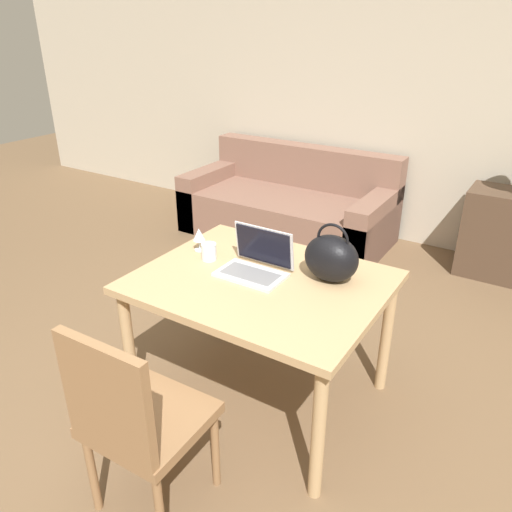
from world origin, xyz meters
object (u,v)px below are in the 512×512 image
(laptop, at_px, (257,261))
(drinking_glass, at_px, (209,252))
(couch, at_px, (289,207))
(wine_glass, at_px, (199,235))
(chair, at_px, (135,417))
(handbag, at_px, (331,258))

(laptop, xyz_separation_m, drinking_glass, (-0.30, -0.02, -0.02))
(couch, height_order, laptop, laptop)
(wine_glass, bearing_deg, chair, -65.90)
(laptop, distance_m, handbag, 0.38)
(wine_glass, distance_m, handbag, 0.78)
(laptop, bearing_deg, drinking_glass, -177.00)
(drinking_glass, height_order, wine_glass, wine_glass)
(chair, distance_m, handbag, 1.16)
(drinking_glass, xyz_separation_m, handbag, (0.66, 0.14, 0.08))
(chair, distance_m, couch, 3.18)
(chair, height_order, laptop, laptop)
(chair, bearing_deg, laptop, 90.42)
(handbag, bearing_deg, drinking_glass, -168.22)
(handbag, bearing_deg, wine_glass, -174.82)
(laptop, height_order, drinking_glass, laptop)
(couch, height_order, handbag, handbag)
(chair, xyz_separation_m, couch, (-0.97, 3.01, -0.24))
(chair, xyz_separation_m, handbag, (0.33, 1.06, 0.35))
(chair, xyz_separation_m, drinking_glass, (-0.33, 0.93, 0.27))
(laptop, bearing_deg, couch, 114.38)
(drinking_glass, xyz_separation_m, wine_glass, (-0.12, 0.07, 0.05))
(chair, bearing_deg, handbag, 71.46)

